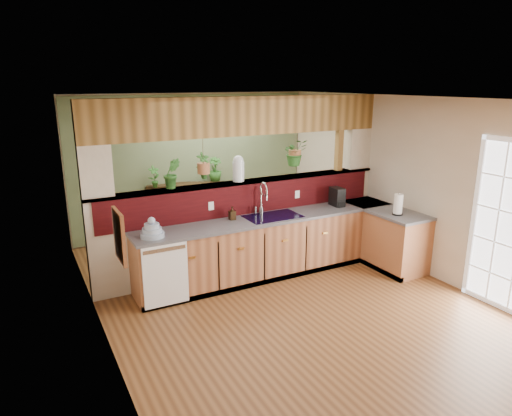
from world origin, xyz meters
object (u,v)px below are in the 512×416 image
soap_dispenser (232,213)px  glass_jar (238,168)px  dish_stack (152,231)px  coffee_maker (337,198)px  shelving_console (189,209)px  paper_towel (398,205)px  faucet (262,197)px

soap_dispenser → glass_jar: glass_jar is taller
dish_stack → coffee_maker: bearing=2.0°
coffee_maker → shelving_console: 2.86m
soap_dispenser → shelving_console: 2.20m
paper_towel → soap_dispenser: bearing=157.7°
paper_towel → shelving_console: paper_towel is taller
glass_jar → faucet: bearing=-38.6°
dish_stack → glass_jar: (1.44, 0.45, 0.60)m
faucet → glass_jar: size_ratio=1.31×
soap_dispenser → paper_towel: paper_towel is taller
coffee_maker → glass_jar: glass_jar is taller
coffee_maker → paper_towel: paper_towel is taller
faucet → coffee_maker: faucet is taller
paper_towel → faucet: bearing=151.7°
faucet → paper_towel: bearing=-28.3°
coffee_maker → shelving_console: size_ratio=0.20×
paper_towel → shelving_console: bearing=125.1°
paper_towel → shelving_console: 3.79m
dish_stack → coffee_maker: (3.00, 0.11, 0.05)m
coffee_maker → soap_dispenser: bearing=-179.1°
dish_stack → paper_towel: size_ratio=0.91×
coffee_maker → shelving_console: coffee_maker is taller
paper_towel → coffee_maker: bearing=120.2°
dish_stack → coffee_maker: size_ratio=1.05×
faucet → glass_jar: (-0.28, 0.22, 0.41)m
dish_stack → glass_jar: bearing=17.5°
soap_dispenser → paper_towel: bearing=-22.3°
faucet → coffee_maker: 1.30m
dish_stack → soap_dispenser: bearing=9.9°
faucet → shelving_console: 2.26m
faucet → shelving_console: (-0.40, 2.12, -0.67)m
faucet → shelving_console: bearing=100.6°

